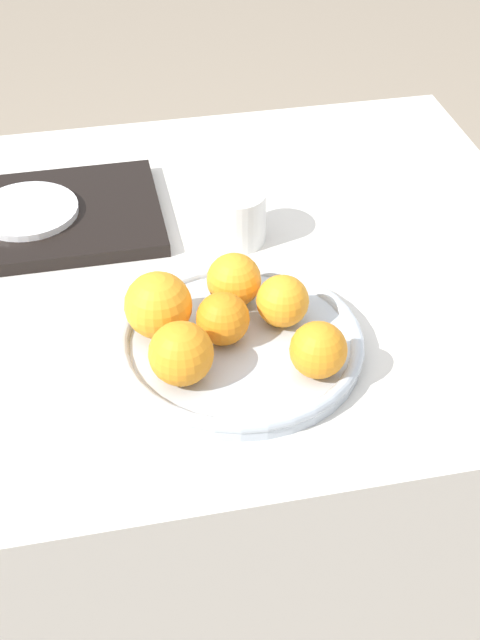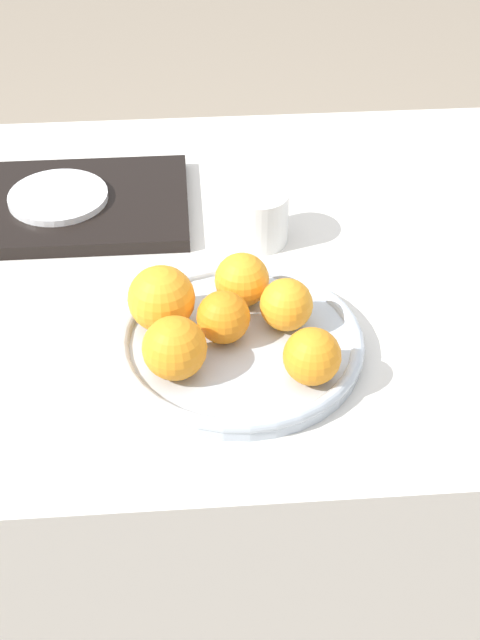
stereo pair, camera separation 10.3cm
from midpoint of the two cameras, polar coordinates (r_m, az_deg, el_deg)
The scene contains 12 objects.
ground_plane at distance 1.77m, azimuth -2.81°, elevation -17.12°, with size 12.00×12.00×0.00m, color gray.
table at distance 1.47m, azimuth -3.29°, elevation -8.78°, with size 1.20×0.84×0.78m.
fruit_platter at distance 1.05m, azimuth 2.80°, elevation -1.64°, with size 0.29×0.29×0.03m.
orange_0 at distance 0.98m, azimuth -1.24°, elevation -1.94°, with size 0.07×0.07×0.07m.
orange_1 at distance 1.06m, azimuth 5.78°, elevation 0.88°, with size 0.06×0.06×0.06m.
orange_2 at distance 1.09m, azimuth 2.83°, elevation 2.48°, with size 0.07×0.07×0.07m.
orange_3 at distance 1.03m, azimuth 1.77°, elevation 0.06°, with size 0.06×0.06×0.06m.
orange_4 at distance 1.05m, azimuth -2.26°, elevation 1.25°, with size 0.08×0.08×0.08m.
orange_5 at distance 0.99m, azimuth 7.62°, elevation -2.45°, with size 0.07×0.07×0.07m.
serving_tray at distance 1.32m, azimuth -9.30°, elevation 7.16°, with size 0.37×0.24×0.02m.
side_plate at distance 1.31m, azimuth -9.37°, elevation 7.71°, with size 0.14×0.14×0.01m.
cup_1 at distance 1.23m, azimuth 3.61°, elevation 6.51°, with size 0.08×0.08×0.08m.
Camera 2 is at (0.06, -0.98, 1.48)m, focal length 50.00 mm.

